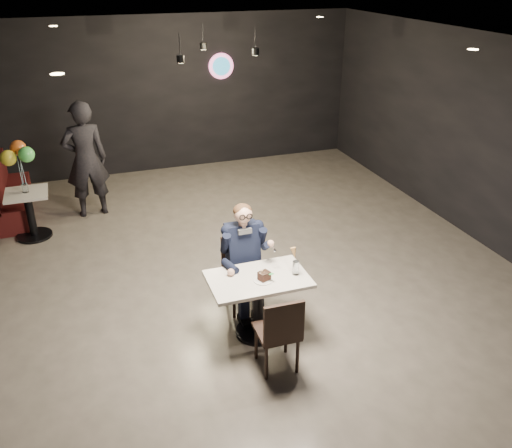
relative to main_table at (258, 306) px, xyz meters
name	(u,v)px	position (x,y,z in m)	size (l,w,h in m)	color
floor	(257,270)	(0.45, 1.33, -0.38)	(9.00, 9.00, 0.00)	gray
wall_sign	(221,66)	(1.25, 5.80, 1.62)	(0.50, 0.06, 0.50)	pink
pendant_lights	(213,36)	(0.45, 3.33, 2.51)	(1.40, 1.20, 0.36)	black
main_table	(258,306)	(0.00, 0.00, 0.00)	(1.10, 0.70, 0.75)	white
chair_far	(243,275)	(0.00, 0.55, 0.09)	(0.42, 0.46, 0.92)	black
chair_near	(277,330)	(0.00, -0.59, 0.09)	(0.42, 0.46, 0.92)	black
seated_man	(243,257)	(0.00, 0.55, 0.34)	(0.60, 0.80, 1.44)	black
dessert_plate	(263,280)	(0.03, -0.08, 0.38)	(0.21, 0.21, 0.01)	white
cake_slice	(264,276)	(0.04, -0.08, 0.43)	(0.12, 0.10, 0.08)	black
mint_leaf	(271,274)	(0.11, -0.12, 0.47)	(0.06, 0.04, 0.01)	green
sundae_glass	(296,268)	(0.42, -0.07, 0.46)	(0.07, 0.07, 0.16)	silver
wafer_cone	(294,253)	(0.41, -0.03, 0.62)	(0.06, 0.06, 0.13)	tan
booth_bench	(12,189)	(-2.80, 4.43, 0.08)	(0.45, 1.81, 0.91)	#4A130F
side_table	(30,214)	(-2.50, 3.43, 0.01)	(0.61, 0.61, 0.77)	white
balloon_vase	(25,188)	(-2.50, 3.43, 0.44)	(0.09, 0.09, 0.14)	silver
balloon_bunch	(20,161)	(-2.50, 3.43, 0.87)	(0.42, 0.42, 0.70)	yellow
passerby	(86,160)	(-1.57, 4.01, 0.59)	(0.70, 0.46, 1.93)	black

